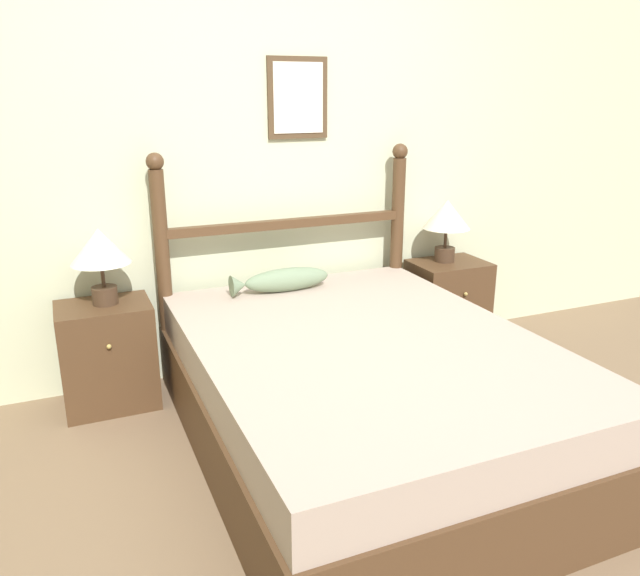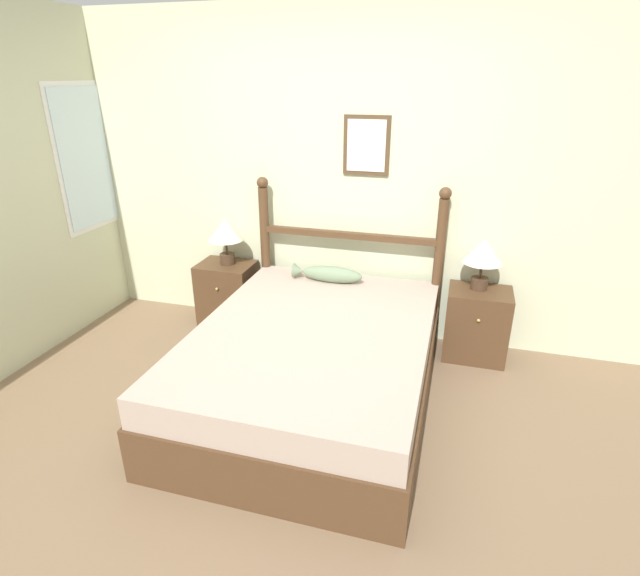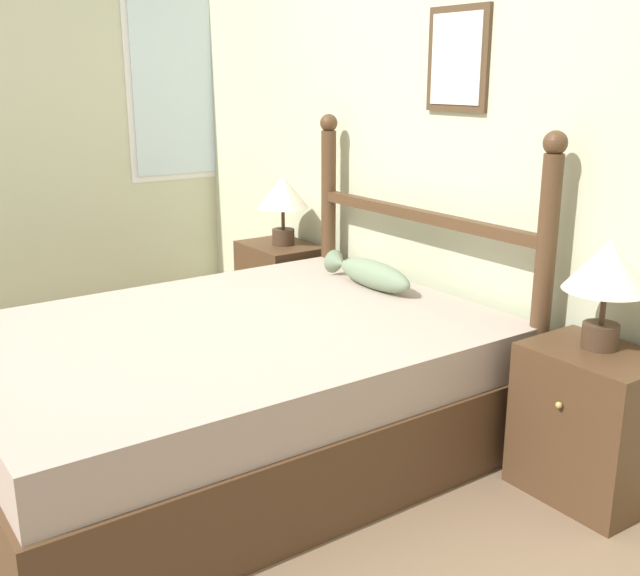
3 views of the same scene
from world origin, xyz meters
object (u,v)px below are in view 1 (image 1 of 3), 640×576
bed (365,393)px  nightstand_right (447,304)px  nightstand_left (108,355)px  table_lamp_left (100,250)px  table_lamp_right (447,218)px  fish_pillow (281,280)px

bed → nightstand_right: nightstand_right is taller
bed → nightstand_left: (-1.05, 0.88, 0.01)m
nightstand_right → table_lamp_left: bearing=179.7°
bed → table_lamp_left: bearing=139.0°
nightstand_right → table_lamp_right: bearing=117.5°
bed → fish_pillow: (-0.12, 0.79, 0.34)m
table_lamp_left → table_lamp_right: (2.06, 0.02, 0.00)m
nightstand_right → nightstand_left: bearing=180.0°
bed → table_lamp_right: 1.49m
fish_pillow → bed: bearing=-81.6°
table_lamp_left → fish_pillow: size_ratio=0.70×
bed → fish_pillow: size_ratio=3.67×
bed → table_lamp_left: 1.48m
nightstand_left → table_lamp_left: bearing=34.2°
bed → table_lamp_right: table_lamp_right is taller
table_lamp_right → table_lamp_left: bearing=-179.4°
fish_pillow → table_lamp_left: bearing=173.5°
bed → nightstand_left: bearing=139.9°
nightstand_left → fish_pillow: size_ratio=1.00×
nightstand_left → table_lamp_right: (2.08, 0.04, 0.56)m
bed → table_lamp_right: bearing=41.7°
table_lamp_right → bed: bearing=-138.3°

